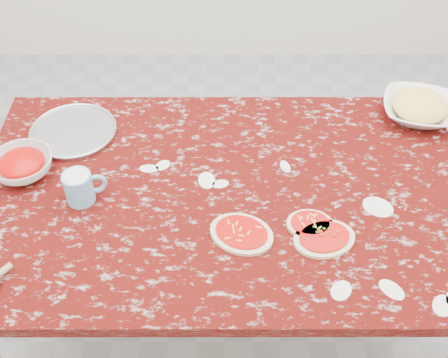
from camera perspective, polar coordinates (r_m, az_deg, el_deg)
ground at (r=2.40m, az=0.00°, el=-13.79°), size 4.00×4.00×0.00m
worktable at (r=1.87m, az=0.00°, el=-2.92°), size 1.60×1.00×0.75m
pizza_tray at (r=2.08m, az=-14.95°, el=4.64°), size 0.33×0.33×0.01m
sauce_bowl at (r=1.96m, az=-19.69°, el=1.28°), size 0.26×0.26×0.06m
cheese_bowl at (r=2.19m, az=19.04°, el=6.63°), size 0.31×0.31×0.06m
flour_mug at (r=1.79m, az=-14.31°, el=-0.78°), size 0.13×0.09×0.10m
pizza_left at (r=1.67m, az=1.78°, el=-5.52°), size 0.24×0.22×0.02m
pizza_mid at (r=1.72m, az=8.67°, el=-4.54°), size 0.15×0.12×0.02m
pizza_right at (r=1.69m, az=10.07°, el=-5.92°), size 0.22×0.19×0.02m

